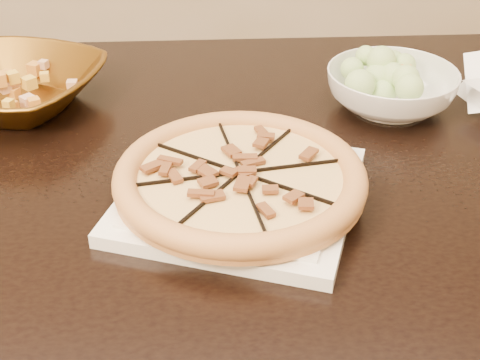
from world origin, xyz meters
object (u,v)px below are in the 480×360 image
at_px(dining_table, 160,215).
at_px(plate, 240,193).
at_px(salad_bowl, 391,90).
at_px(bronze_bowl, 14,87).
at_px(pizza, 240,177).

relative_size(dining_table, plate, 3.97).
xyz_separation_m(plate, salad_bowl, (0.23, 0.25, 0.02)).
xyz_separation_m(plate, bronze_bowl, (-0.35, 0.26, 0.02)).
bearing_deg(dining_table, plate, -45.74).
relative_size(plate, bronze_bowl, 1.29).
height_order(plate, salad_bowl, salad_bowl).
bearing_deg(plate, dining_table, 134.26).
bearing_deg(plate, bronze_bowl, 143.28).
xyz_separation_m(dining_table, salad_bowl, (0.35, 0.13, 0.14)).
bearing_deg(bronze_bowl, plate, -36.72).
relative_size(pizza, salad_bowl, 1.55).
distance_m(bronze_bowl, salad_bowl, 0.58).
bearing_deg(pizza, plate, -28.26).
bearing_deg(bronze_bowl, pizza, -36.72).
xyz_separation_m(pizza, bronze_bowl, (-0.35, 0.26, -0.00)).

